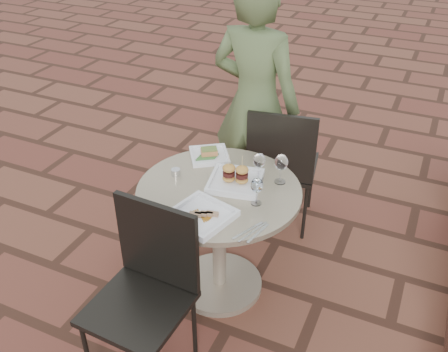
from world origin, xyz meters
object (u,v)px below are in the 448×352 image
at_px(cafe_table, 219,224).
at_px(chair_near, 148,280).
at_px(chair_far, 282,160).
at_px(plate_sliders, 235,178).
at_px(plate_tuna, 201,215).
at_px(diner, 255,105).
at_px(plate_salmon, 209,155).

xyz_separation_m(cafe_table, chair_near, (-0.10, -0.60, 0.07)).
xyz_separation_m(chair_far, plate_sliders, (-0.07, -0.64, 0.21)).
distance_m(cafe_table, plate_tuna, 0.38).
relative_size(chair_near, diner, 0.54).
distance_m(plate_sliders, plate_tuna, 0.36).
bearing_deg(cafe_table, chair_far, 79.98).
height_order(diner, plate_salmon, diner).
bearing_deg(plate_sliders, cafe_table, -126.71).
relative_size(cafe_table, plate_salmon, 2.94).
bearing_deg(chair_near, cafe_table, 83.50).
bearing_deg(diner, chair_near, 96.91).
xyz_separation_m(diner, plate_salmon, (-0.08, -0.54, -0.11)).
distance_m(chair_far, plate_tuna, 1.02).
bearing_deg(plate_tuna, chair_near, -110.51).
height_order(plate_salmon, plate_sliders, plate_sliders).
bearing_deg(plate_sliders, chair_far, 84.09).
bearing_deg(diner, plate_salmon, 87.99).
distance_m(cafe_table, plate_salmon, 0.43).
height_order(diner, plate_sliders, diner).
distance_m(chair_far, plate_sliders, 0.67).
height_order(chair_near, plate_tuna, chair_near).
bearing_deg(cafe_table, diner, 98.15).
bearing_deg(chair_near, chair_far, 82.97).
relative_size(diner, plate_tuna, 4.97).
height_order(chair_near, plate_sliders, chair_near).
bearing_deg(diner, plate_tuna, 103.57).
bearing_deg(cafe_table, plate_tuna, -84.34).
bearing_deg(chair_far, plate_tuna, 74.47).
xyz_separation_m(chair_near, diner, (-0.02, 1.42, 0.31)).
height_order(cafe_table, plate_sliders, plate_sliders).
xyz_separation_m(chair_near, plate_sliders, (0.16, 0.68, 0.21)).
relative_size(chair_near, plate_salmon, 3.04).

